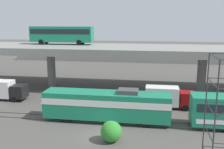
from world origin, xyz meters
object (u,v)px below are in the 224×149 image
Objects in this scene: parked_car_0 at (202,54)px; parked_car_1 at (79,51)px; parked_car_3 at (102,51)px; parked_car_4 at (149,53)px; train_locomotive at (100,104)px; transit_bus_on_overpass at (62,34)px; parked_car_2 at (169,53)px; service_truck_west at (4,89)px; service_truck_east at (168,97)px.

parked_car_1 is at bearing 178.21° from parked_car_0.
parked_car_3 is 1.03× the size of parked_car_4.
parked_car_1 is 1.00× the size of parked_car_4.
train_locomotive is 54.53m from parked_car_0.
transit_bus_on_overpass is 35.01m from parked_car_1.
parked_car_3 is (-21.09, 0.49, -0.00)m from parked_car_2.
parked_car_0 is 15.36m from parked_car_4.
parked_car_4 is (-5.89, -2.49, -0.00)m from parked_car_2.
train_locomotive is 3.89× the size of parked_car_3.
parked_car_2 is (-9.44, 1.54, 0.00)m from parked_car_0.
transit_bus_on_overpass is at bearing 100.69° from parked_car_1.
parked_car_2 is at bearing -179.28° from parked_car_1.
transit_bus_on_overpass is 1.76× the size of service_truck_west.
parked_car_3 is at bearing -91.54° from transit_bus_on_overpass.
parked_car_0 is at bearing 3.56° from parked_car_4.
service_truck_east is at bearing 119.78° from parked_car_1.
service_truck_west is (-5.59, -11.80, -8.11)m from transit_bus_on_overpass.
parked_car_0 is at bearing 75.06° from service_truck_east.
service_truck_west and service_truck_east have the same top height.
parked_car_0 is 9.56m from parked_car_2.
parked_car_2 is (22.02, 33.99, -7.35)m from transit_bus_on_overpass.
train_locomotive reaches higher than service_truck_east.
parked_car_2 and parked_car_3 have the same top height.
parked_car_4 is at bearing -176.44° from parked_car_0.
service_truck_east is 49.93m from parked_car_3.
parked_car_2 is 21.10m from parked_car_3.
train_locomotive is 17.92m from service_truck_west.
train_locomotive is 54.67m from parked_car_1.
service_truck_west is 1.65× the size of parked_car_0.
transit_bus_on_overpass is 2.70× the size of parked_car_2.
service_truck_west is 53.47m from parked_car_2.
parked_car_3 reaches higher than service_truck_west.
transit_bus_on_overpass reaches higher than parked_car_4.
service_truck_west is 1.65× the size of parked_car_4.
parked_car_2 is at bearing -122.94° from transit_bus_on_overpass.
service_truck_east is at bearing -85.35° from parked_car_4.
parked_car_4 is (21.72, 43.30, 0.76)m from service_truck_west.
transit_bus_on_overpass is 36.14m from parked_car_4.
parked_car_3 is at bearing 168.91° from parked_car_4.
parked_car_4 is at bearing -117.12° from transit_bus_on_overpass.
train_locomotive is 2.43× the size of service_truck_east.
parked_car_0 is 1.00× the size of parked_car_4.
service_truck_east is (19.65, -11.80, -8.11)m from transit_bus_on_overpass.
transit_bus_on_overpass is 24.32m from service_truck_east.
parked_car_1 is at bearing -71.32° from train_locomotive.
parked_car_1 is at bearing -173.35° from parked_car_3.
service_truck_west is 1.53× the size of parked_car_2.
train_locomotive is 53.62m from parked_car_3.
train_locomotive is 3.71× the size of parked_car_2.
transit_bus_on_overpass is 2.83× the size of parked_car_3.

